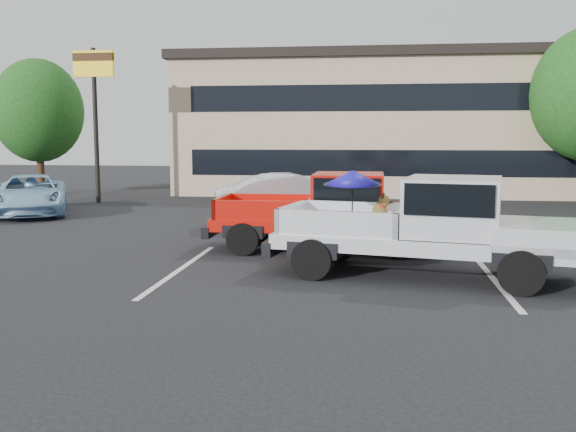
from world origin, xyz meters
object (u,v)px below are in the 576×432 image
object	(u,v)px
tree_left	(38,111)
tree_back	(477,101)
silver_pickup	(439,222)
red_pickup	(341,209)
silver_sedan	(297,201)
blue_suv	(31,195)
motel_sign	(94,83)

from	to	relation	value
tree_left	tree_back	size ratio (longest dim) A/B	0.85
silver_pickup	red_pickup	xyz separation A→B (m)	(-1.93, 2.62, -0.08)
tree_left	tree_back	xyz separation A→B (m)	(20.00, 7.00, 0.68)
silver_sedan	blue_suv	size ratio (longest dim) A/B	0.98
silver_pickup	red_pickup	size ratio (longest dim) A/B	1.10
tree_left	tree_back	world-z (taller)	tree_back
silver_pickup	tree_left	bearing A→B (deg)	148.12
motel_sign	silver_pickup	bearing A→B (deg)	-45.32
red_pickup	blue_suv	bearing A→B (deg)	152.87
tree_left	silver_pickup	bearing A→B (deg)	-43.41
tree_back	silver_sedan	distance (m)	17.96
red_pickup	blue_suv	distance (m)	12.01
tree_left	silver_sedan	size ratio (longest dim) A/B	1.28
motel_sign	tree_left	distance (m)	5.08
red_pickup	silver_pickup	bearing A→B (deg)	-53.36
tree_back	silver_pickup	xyz separation A→B (m)	(-4.01, -22.13, -3.36)
tree_back	blue_suv	world-z (taller)	tree_back
tree_back	silver_pickup	bearing A→B (deg)	-100.28
silver_pickup	blue_suv	bearing A→B (deg)	158.63
tree_back	red_pickup	distance (m)	20.68
tree_left	red_pickup	bearing A→B (deg)	-41.65
tree_left	blue_suv	xyz separation A→B (m)	(3.39, -6.98, -3.07)
red_pickup	blue_suv	xyz separation A→B (m)	(-10.66, 5.52, -0.31)
red_pickup	silver_sedan	xyz separation A→B (m)	(-1.42, 3.53, -0.20)
tree_back	red_pickup	xyz separation A→B (m)	(-5.94, -19.50, -3.44)
tree_left	blue_suv	bearing A→B (deg)	-64.06
motel_sign	tree_back	distance (m)	18.87
blue_suv	silver_sedan	bearing A→B (deg)	-37.97
silver_pickup	silver_sedan	size ratio (longest dim) A/B	1.27
silver_sedan	blue_suv	bearing A→B (deg)	61.15
motel_sign	blue_suv	xyz separation A→B (m)	(-0.61, -3.98, -3.99)
silver_pickup	blue_suv	distance (m)	15.00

